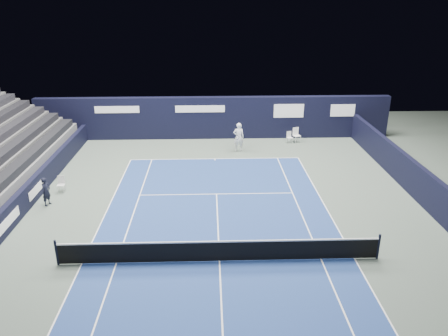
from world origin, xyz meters
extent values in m
plane|color=#4A574E|center=(0.00, 2.00, 0.00)|extent=(48.00, 48.00, 0.00)
cube|color=navy|center=(0.00, 0.00, 0.00)|extent=(10.97, 23.77, 0.01)
cube|color=black|center=(10.50, 6.00, 0.90)|extent=(0.30, 22.00, 1.80)
cube|color=white|center=(6.01, 15.19, 0.49)|extent=(0.60, 0.58, 0.04)
cube|color=white|center=(5.94, 15.39, 0.79)|extent=(0.45, 0.19, 0.56)
cylinder|color=white|center=(6.14, 15.44, 0.25)|extent=(0.03, 0.03, 0.49)
cylinder|color=white|center=(5.76, 15.30, 0.25)|extent=(0.03, 0.03, 0.49)
cylinder|color=white|center=(6.27, 15.08, 0.25)|extent=(0.03, 0.03, 0.49)
cylinder|color=white|center=(5.89, 14.94, 0.25)|extent=(0.03, 0.03, 0.49)
cube|color=silver|center=(5.48, 15.06, 0.39)|extent=(0.46, 0.45, 0.04)
cube|color=silver|center=(5.43, 15.22, 0.61)|extent=(0.36, 0.14, 0.44)
cylinder|color=silver|center=(5.58, 15.25, 0.19)|extent=(0.02, 0.02, 0.39)
cylinder|color=silver|center=(5.28, 15.15, 0.19)|extent=(0.02, 0.02, 0.39)
cylinder|color=silver|center=(5.68, 14.97, 0.19)|extent=(0.02, 0.02, 0.39)
cylinder|color=silver|center=(5.37, 14.87, 0.19)|extent=(0.02, 0.02, 0.39)
cube|color=silver|center=(-8.42, 7.00, 0.40)|extent=(0.39, 0.37, 0.04)
cube|color=silver|center=(-8.43, 7.18, 0.64)|extent=(0.39, 0.03, 0.46)
cylinder|color=silver|center=(-8.26, 7.16, 0.20)|extent=(0.02, 0.02, 0.40)
cylinder|color=silver|center=(-8.59, 7.15, 0.20)|extent=(0.02, 0.02, 0.40)
cylinder|color=silver|center=(-8.25, 6.85, 0.20)|extent=(0.02, 0.02, 0.40)
cylinder|color=silver|center=(-8.58, 6.84, 0.20)|extent=(0.02, 0.02, 0.40)
imported|color=black|center=(-8.62, 5.42, 0.75)|extent=(0.53, 0.64, 1.49)
cube|color=white|center=(0.00, 11.88, 0.01)|extent=(10.97, 0.06, 0.00)
cube|color=white|center=(5.49, 0.00, 0.01)|extent=(0.06, 23.77, 0.00)
cube|color=white|center=(-5.49, 0.00, 0.01)|extent=(0.06, 23.77, 0.00)
cube|color=white|center=(4.12, 0.00, 0.01)|extent=(0.06, 23.77, 0.00)
cube|color=white|center=(-4.12, 0.00, 0.01)|extent=(0.06, 23.77, 0.00)
cube|color=white|center=(0.00, 6.40, 0.01)|extent=(8.23, 0.06, 0.00)
cube|color=white|center=(0.00, 0.00, 0.01)|extent=(0.06, 12.80, 0.00)
cube|color=white|center=(0.00, 11.73, 0.01)|extent=(0.06, 0.30, 0.00)
cylinder|color=black|center=(6.40, 0.00, 0.55)|extent=(0.10, 0.10, 1.10)
cylinder|color=black|center=(-6.40, 0.00, 0.55)|extent=(0.10, 0.10, 1.10)
cube|color=black|center=(0.00, 0.00, 0.46)|extent=(12.80, 0.03, 0.86)
cube|color=white|center=(0.00, 0.00, 0.91)|extent=(12.80, 0.05, 0.06)
cube|color=black|center=(0.00, 16.50, 1.55)|extent=(26.00, 0.60, 3.10)
cube|color=silver|center=(-7.00, 16.18, 2.30)|extent=(3.20, 0.02, 0.50)
cube|color=silver|center=(-1.00, 16.18, 2.30)|extent=(3.60, 0.02, 0.50)
cube|color=silver|center=(5.50, 16.18, 2.10)|extent=(2.20, 0.02, 1.00)
cube|color=silver|center=(9.50, 16.18, 2.10)|extent=(1.80, 0.02, 0.90)
cube|color=black|center=(-9.50, 6.00, 0.60)|extent=(0.30, 22.00, 1.20)
cube|color=silver|center=(-9.33, 2.50, 0.60)|extent=(0.02, 2.40, 0.45)
cube|color=silver|center=(-9.33, 6.00, 0.60)|extent=(0.02, 2.00, 0.45)
cube|color=#515153|center=(-10.10, 7.00, 0.82)|extent=(0.90, 16.00, 1.65)
cube|color=#464648|center=(-11.00, 7.00, 1.05)|extent=(0.90, 16.00, 2.10)
cube|color=black|center=(-10.10, 7.00, 1.85)|extent=(0.63, 15.20, 0.40)
cube|color=black|center=(-11.00, 7.00, 2.30)|extent=(0.63, 15.20, 0.40)
imported|color=white|center=(1.64, 13.39, 1.00)|extent=(0.74, 0.50, 2.00)
cylinder|color=black|center=(1.49, 13.09, 1.05)|extent=(0.03, 0.29, 0.13)
torus|color=black|center=(1.49, 12.84, 1.15)|extent=(0.30, 0.13, 0.29)
camera|label=1|loc=(-0.34, -14.92, 9.91)|focal=35.00mm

